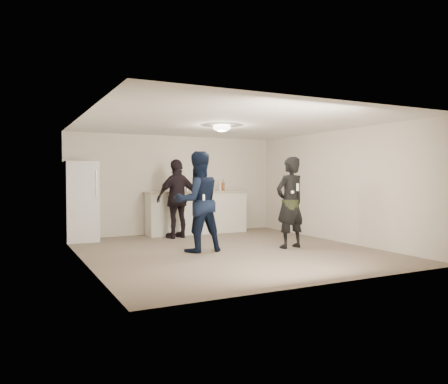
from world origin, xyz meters
name	(u,v)px	position (x,y,z in m)	size (l,w,h in m)	color
floor	(229,250)	(0.00, 0.00, 0.00)	(6.00, 6.00, 0.00)	#6B5B4C
ceiling	(229,123)	(0.00, 0.00, 2.50)	(6.00, 6.00, 0.00)	silver
wall_back	(175,185)	(0.00, 3.00, 1.25)	(6.00, 6.00, 0.00)	beige
wall_front	(330,192)	(0.00, -3.00, 1.25)	(6.00, 6.00, 0.00)	beige
wall_left	(83,189)	(-2.75, 0.00, 1.25)	(6.00, 6.00, 0.00)	beige
wall_right	(337,186)	(2.75, 0.00, 1.25)	(6.00, 6.00, 0.00)	beige
counter	(197,213)	(0.47, 2.67, 0.53)	(2.60, 0.56, 1.05)	silver
counter_top	(197,192)	(0.47, 2.67, 1.07)	(2.68, 0.64, 0.04)	#C5B399
fridge	(81,201)	(-2.41, 2.60, 0.90)	(0.70, 0.70, 1.80)	silver
fridge_handle	(97,184)	(-2.13, 2.23, 1.30)	(0.02, 0.02, 0.60)	silver
ceiling_dome	(222,127)	(0.00, 0.30, 2.45)	(0.36, 0.36, 0.16)	white
shaker	(187,188)	(0.20, 2.68, 1.18)	(0.08, 0.08, 0.17)	silver
man	(198,202)	(-0.59, 0.15, 0.97)	(0.95, 0.74, 1.95)	#0D1C3A
woman	(290,202)	(1.27, -0.28, 0.93)	(0.68, 0.45, 1.86)	black
camo_shorts	(290,206)	(1.27, -0.28, 0.85)	(0.34, 0.34, 0.28)	#2C3819
spectator	(178,199)	(-0.27, 2.12, 0.94)	(1.10, 0.46, 1.87)	black
remote_man	(204,198)	(-0.59, -0.13, 1.05)	(0.04, 0.04, 0.15)	white
nunchuk_man	(209,202)	(-0.47, -0.10, 0.98)	(0.07, 0.07, 0.07)	silver
remote_woman	(298,187)	(1.27, -0.53, 1.25)	(0.04, 0.04, 0.15)	white
nunchuk_woman	(292,192)	(1.17, -0.50, 1.15)	(0.07, 0.07, 0.07)	white
bottle_cluster	(201,187)	(0.55, 2.62, 1.20)	(1.32, 0.26, 0.25)	#17512A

